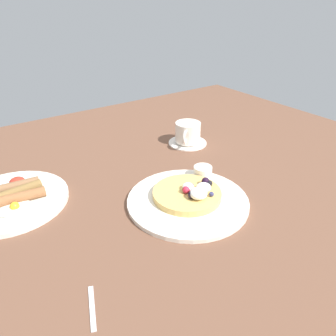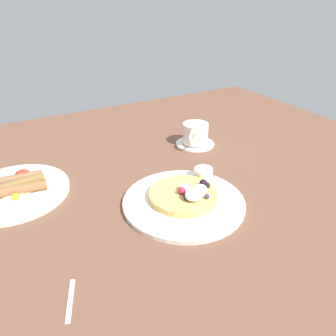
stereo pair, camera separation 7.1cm
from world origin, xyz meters
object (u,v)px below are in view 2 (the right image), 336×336
(syrup_ramekin, at_px, (203,173))
(teaspoon, at_px, (66,331))
(coffee_cup, at_px, (195,133))
(pancake_plate, at_px, (184,202))
(breakfast_plate, at_px, (14,192))
(coffee_saucer, at_px, (195,143))

(syrup_ramekin, xyz_separation_m, teaspoon, (-0.41, -0.25, -0.02))
(coffee_cup, xyz_separation_m, teaspoon, (-0.51, -0.45, -0.04))
(pancake_plate, height_order, breakfast_plate, breakfast_plate)
(breakfast_plate, height_order, teaspoon, breakfast_plate)
(syrup_ramekin, relative_size, breakfast_plate, 0.18)
(syrup_ramekin, distance_m, coffee_cup, 0.23)
(syrup_ramekin, height_order, coffee_saucer, syrup_ramekin)
(pancake_plate, bearing_deg, breakfast_plate, 145.18)
(breakfast_plate, bearing_deg, coffee_saucer, 2.93)
(coffee_cup, height_order, teaspoon, coffee_cup)
(pancake_plate, relative_size, syrup_ramekin, 5.93)
(pancake_plate, height_order, coffee_saucer, pancake_plate)
(pancake_plate, xyz_separation_m, coffee_saucer, (0.20, 0.26, -0.00))
(pancake_plate, relative_size, coffee_saucer, 2.30)
(breakfast_plate, relative_size, coffee_cup, 2.72)
(pancake_plate, xyz_separation_m, teaspoon, (-0.31, -0.19, -0.00))
(pancake_plate, relative_size, breakfast_plate, 1.07)
(pancake_plate, distance_m, coffee_cup, 0.33)
(syrup_ramekin, height_order, teaspoon, syrup_ramekin)
(syrup_ramekin, relative_size, coffee_cup, 0.49)
(coffee_saucer, xyz_separation_m, teaspoon, (-0.52, -0.45, -0.00))
(coffee_saucer, distance_m, teaspoon, 0.68)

